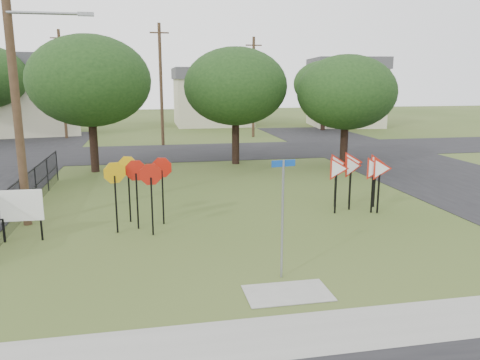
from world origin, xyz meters
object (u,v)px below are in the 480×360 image
street_name_sign (283,212)px  yield_sign_cluster (358,168)px  stop_sign_cluster (139,177)px  info_board (21,208)px

street_name_sign → yield_sign_cluster: street_name_sign is taller
street_name_sign → yield_sign_cluster: size_ratio=1.09×
stop_sign_cluster → info_board: bearing=-169.9°
street_name_sign → info_board: street_name_sign is taller
street_name_sign → stop_sign_cluster: 5.97m
stop_sign_cluster → info_board: 3.68m
street_name_sign → stop_sign_cluster: bearing=126.6°
yield_sign_cluster → info_board: (-11.71, -1.44, -0.53)m
stop_sign_cluster → yield_sign_cluster: stop_sign_cluster is taller
street_name_sign → info_board: size_ratio=1.85×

